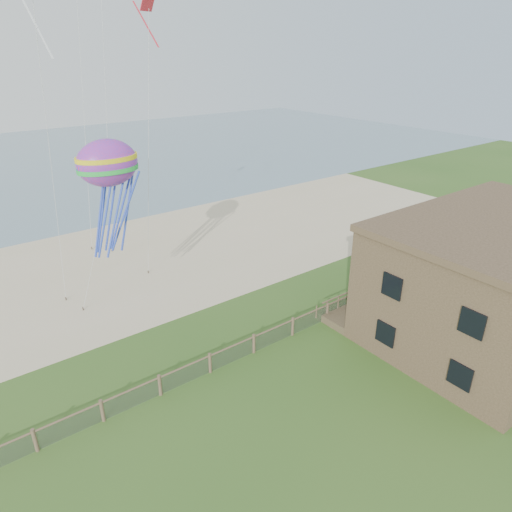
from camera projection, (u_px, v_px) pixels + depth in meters
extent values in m
plane|color=#32591E|center=(326.00, 411.00, 22.48)|extent=(160.00, 160.00, 0.00)
cube|color=#C3B28D|center=(141.00, 261.00, 38.48)|extent=(72.00, 20.00, 0.02)
cube|color=slate|center=(22.00, 165.00, 70.48)|extent=(160.00, 68.00, 0.02)
cube|color=#443424|center=(496.00, 282.00, 27.42)|extent=(15.00, 10.00, 7.00)
cube|color=brown|center=(405.00, 291.00, 33.13)|extent=(15.00, 2.00, 0.50)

